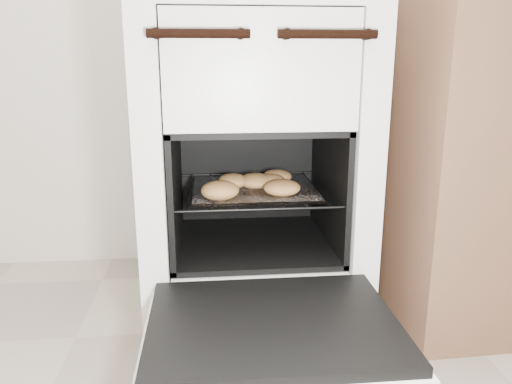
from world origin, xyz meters
TOP-DOWN VIEW (x-y plane):
  - stove at (0.13, 1.19)m, footprint 0.55×0.61m
  - oven_door at (0.13, 0.73)m, footprint 0.50×0.39m
  - oven_rack at (0.13, 1.13)m, footprint 0.40×0.39m
  - foil_sheet at (0.13, 1.11)m, footprint 0.31×0.28m
  - baked_rolls at (0.13, 1.08)m, footprint 0.27×0.26m

SIDE VIEW (x-z plane):
  - oven_door at x=0.13m, z-range 0.17..0.20m
  - oven_rack at x=0.13m, z-range 0.35..0.36m
  - foil_sheet at x=0.13m, z-range 0.36..0.36m
  - baked_rolls at x=0.13m, z-range 0.36..0.41m
  - stove at x=0.13m, z-range -0.01..0.84m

